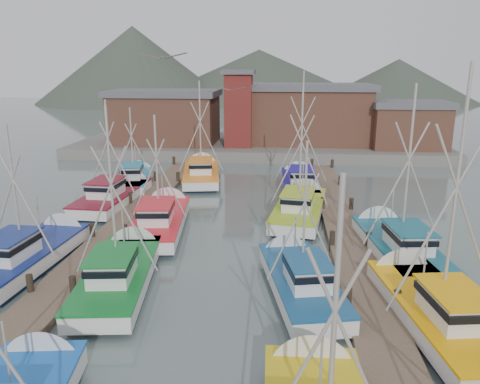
# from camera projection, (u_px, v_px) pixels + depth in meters

# --- Properties ---
(ground) EXTENTS (260.00, 260.00, 0.00)m
(ground) POSITION_uv_depth(u_px,v_px,m) (214.00, 287.00, 22.27)
(ground) COLOR #50605D
(ground) RESTS_ON ground
(dock_left) EXTENTS (2.30, 46.00, 1.50)m
(dock_left) POSITION_uv_depth(u_px,v_px,m) (103.00, 246.00, 26.74)
(dock_left) COLOR brown
(dock_left) RESTS_ON ground
(dock_right) EXTENTS (2.30, 46.00, 1.50)m
(dock_right) POSITION_uv_depth(u_px,v_px,m) (352.00, 255.00, 25.47)
(dock_right) COLOR brown
(dock_right) RESTS_ON ground
(quay) EXTENTS (44.00, 16.00, 1.20)m
(quay) POSITION_uv_depth(u_px,v_px,m) (258.00, 146.00, 57.67)
(quay) COLOR slate
(quay) RESTS_ON ground
(shed_left) EXTENTS (12.72, 8.48, 6.20)m
(shed_left) POSITION_uv_depth(u_px,v_px,m) (165.00, 116.00, 55.77)
(shed_left) COLOR brown
(shed_left) RESTS_ON quay
(shed_center) EXTENTS (14.84, 9.54, 6.90)m
(shed_center) POSITION_uv_depth(u_px,v_px,m) (308.00, 113.00, 56.06)
(shed_center) COLOR brown
(shed_center) RESTS_ON quay
(shed_right) EXTENTS (8.48, 6.36, 5.20)m
(shed_right) POSITION_uv_depth(u_px,v_px,m) (408.00, 124.00, 52.41)
(shed_right) COLOR brown
(shed_right) RESTS_ON quay
(lookout_tower) EXTENTS (3.60, 3.60, 8.50)m
(lookout_tower) POSITION_uv_depth(u_px,v_px,m) (239.00, 108.00, 52.72)
(lookout_tower) COLOR maroon
(lookout_tower) RESTS_ON quay
(distant_hills) EXTENTS (175.00, 140.00, 42.00)m
(distant_hills) POSITION_uv_depth(u_px,v_px,m) (232.00, 100.00, 141.23)
(distant_hills) COLOR #3D463A
(distant_hills) RESTS_ON ground
(boat_4) EXTENTS (3.88, 9.35, 9.35)m
(boat_4) POSITION_uv_depth(u_px,v_px,m) (121.00, 272.00, 22.24)
(boat_4) COLOR #111E38
(boat_4) RESTS_ON ground
(boat_5) EXTENTS (4.22, 8.76, 7.88)m
(boat_5) POSITION_uv_depth(u_px,v_px,m) (298.00, 279.00, 21.54)
(boat_5) COLOR #111E38
(boat_5) RESTS_ON ground
(boat_6) EXTENTS (3.50, 9.33, 8.33)m
(boat_6) POSITION_uv_depth(u_px,v_px,m) (31.00, 254.00, 24.42)
(boat_6) COLOR #111E38
(boat_6) RESTS_ON ground
(boat_7) EXTENTS (4.41, 9.62, 11.16)m
(boat_7) POSITION_uv_depth(u_px,v_px,m) (432.00, 308.00, 18.96)
(boat_7) COLOR #111E38
(boat_7) RESTS_ON ground
(boat_8) EXTENTS (3.92, 9.75, 8.23)m
(boat_8) POSITION_uv_depth(u_px,v_px,m) (161.00, 219.00, 29.91)
(boat_8) COLOR #111E38
(boat_8) RESTS_ON ground
(boat_9) EXTENTS (4.27, 9.88, 9.75)m
(boat_9) POSITION_uv_depth(u_px,v_px,m) (300.00, 207.00, 32.42)
(boat_9) COLOR #111E38
(boat_9) RESTS_ON ground
(boat_10) EXTENTS (3.68, 9.79, 8.73)m
(boat_10) POSITION_uv_depth(u_px,v_px,m) (116.00, 195.00, 35.54)
(boat_10) COLOR #111E38
(boat_10) RESTS_ON ground
(boat_11) EXTENTS (4.09, 9.56, 10.19)m
(boat_11) POSITION_uv_depth(u_px,v_px,m) (396.00, 245.00, 25.65)
(boat_11) COLOR #111E38
(boat_11) RESTS_ON ground
(boat_12) EXTENTS (4.49, 10.07, 9.81)m
(boat_12) POSITION_uv_depth(u_px,v_px,m) (201.00, 173.00, 42.87)
(boat_12) COLOR #111E38
(boat_12) RESTS_ON ground
(boat_13) EXTENTS (4.20, 9.29, 10.61)m
(boat_13) POSITION_uv_depth(u_px,v_px,m) (300.00, 182.00, 39.28)
(boat_13) COLOR #111E38
(boat_13) RESTS_ON ground
(boat_14) EXTENTS (3.93, 8.68, 7.53)m
(boat_14) POSITION_uv_depth(u_px,v_px,m) (135.00, 179.00, 40.54)
(boat_14) COLOR #111E38
(boat_14) RESTS_ON ground
(gull_near) EXTENTS (1.55, 0.63, 0.24)m
(gull_near) POSITION_uv_depth(u_px,v_px,m) (162.00, 57.00, 14.11)
(gull_near) COLOR gray
(gull_near) RESTS_ON ground
(gull_far) EXTENTS (1.53, 0.66, 0.24)m
(gull_far) POSITION_uv_depth(u_px,v_px,m) (232.00, 89.00, 24.41)
(gull_far) COLOR gray
(gull_far) RESTS_ON ground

